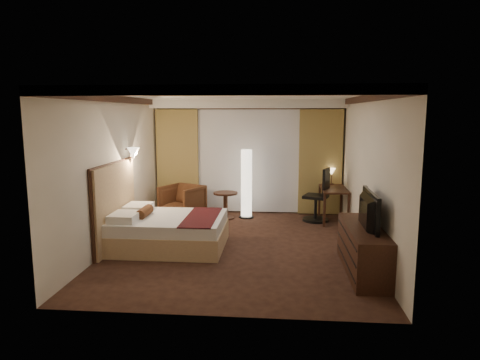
# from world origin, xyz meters

# --- Properties ---
(floor) EXTENTS (4.50, 5.50, 0.01)m
(floor) POSITION_xyz_m (0.00, 0.00, 0.00)
(floor) COLOR black
(floor) RESTS_ON ground
(ceiling) EXTENTS (4.50, 5.50, 0.01)m
(ceiling) POSITION_xyz_m (0.00, 0.00, 2.70)
(ceiling) COLOR white
(ceiling) RESTS_ON back_wall
(back_wall) EXTENTS (4.50, 0.02, 2.70)m
(back_wall) POSITION_xyz_m (0.00, 2.75, 1.35)
(back_wall) COLOR beige
(back_wall) RESTS_ON floor
(left_wall) EXTENTS (0.02, 5.50, 2.70)m
(left_wall) POSITION_xyz_m (-2.25, 0.00, 1.35)
(left_wall) COLOR beige
(left_wall) RESTS_ON floor
(right_wall) EXTENTS (0.02, 5.50, 2.70)m
(right_wall) POSITION_xyz_m (2.25, 0.00, 1.35)
(right_wall) COLOR beige
(right_wall) RESTS_ON floor
(crown_molding) EXTENTS (4.50, 5.50, 0.12)m
(crown_molding) POSITION_xyz_m (0.00, 0.00, 2.64)
(crown_molding) COLOR black
(crown_molding) RESTS_ON ceiling
(soffit) EXTENTS (4.50, 0.50, 0.20)m
(soffit) POSITION_xyz_m (0.00, 2.50, 2.60)
(soffit) COLOR white
(soffit) RESTS_ON ceiling
(curtain_sheer) EXTENTS (2.48, 0.04, 2.45)m
(curtain_sheer) POSITION_xyz_m (0.00, 2.67, 1.25)
(curtain_sheer) COLOR silver
(curtain_sheer) RESTS_ON back_wall
(curtain_left_drape) EXTENTS (1.00, 0.14, 2.45)m
(curtain_left_drape) POSITION_xyz_m (-1.70, 2.61, 1.25)
(curtain_left_drape) COLOR #A8934C
(curtain_left_drape) RESTS_ON back_wall
(curtain_right_drape) EXTENTS (1.00, 0.14, 2.45)m
(curtain_right_drape) POSITION_xyz_m (1.70, 2.61, 1.25)
(curtain_right_drape) COLOR #A8934C
(curtain_right_drape) RESTS_ON back_wall
(wall_sconce) EXTENTS (0.24, 0.24, 0.24)m
(wall_sconce) POSITION_xyz_m (-2.09, 0.58, 1.62)
(wall_sconce) COLOR white
(wall_sconce) RESTS_ON left_wall
(bed) EXTENTS (1.95, 1.52, 0.57)m
(bed) POSITION_xyz_m (-1.22, -0.18, 0.29)
(bed) COLOR white
(bed) RESTS_ON floor
(headboard) EXTENTS (0.12, 1.82, 1.50)m
(headboard) POSITION_xyz_m (-2.20, -0.18, 0.75)
(headboard) COLOR tan
(headboard) RESTS_ON floor
(armchair) EXTENTS (1.08, 1.05, 0.84)m
(armchair) POSITION_xyz_m (-1.47, 1.99, 0.42)
(armchair) COLOR #4A2A16
(armchair) RESTS_ON floor
(side_table) EXTENTS (0.55, 0.55, 0.61)m
(side_table) POSITION_xyz_m (-0.47, 2.01, 0.30)
(side_table) COLOR black
(side_table) RESTS_ON floor
(floor_lamp) EXTENTS (0.33, 0.33, 1.59)m
(floor_lamp) POSITION_xyz_m (-0.00, 2.14, 0.79)
(floor_lamp) COLOR white
(floor_lamp) RESTS_ON floor
(desk) EXTENTS (0.55, 1.20, 0.75)m
(desk) POSITION_xyz_m (1.95, 2.01, 0.38)
(desk) COLOR black
(desk) RESTS_ON floor
(desk_lamp) EXTENTS (0.18, 0.18, 0.34)m
(desk_lamp) POSITION_xyz_m (1.95, 2.46, 0.92)
(desk_lamp) COLOR #FFD899
(desk_lamp) RESTS_ON desk
(office_chair) EXTENTS (0.75, 0.75, 1.20)m
(office_chair) POSITION_xyz_m (1.56, 1.96, 0.60)
(office_chair) COLOR black
(office_chair) RESTS_ON floor
(dresser) EXTENTS (0.50, 1.81, 0.70)m
(dresser) POSITION_xyz_m (2.00, -1.12, 0.35)
(dresser) COLOR black
(dresser) RESTS_ON floor
(television) EXTENTS (0.67, 1.13, 0.15)m
(television) POSITION_xyz_m (1.97, -1.12, 1.03)
(television) COLOR black
(television) RESTS_ON dresser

